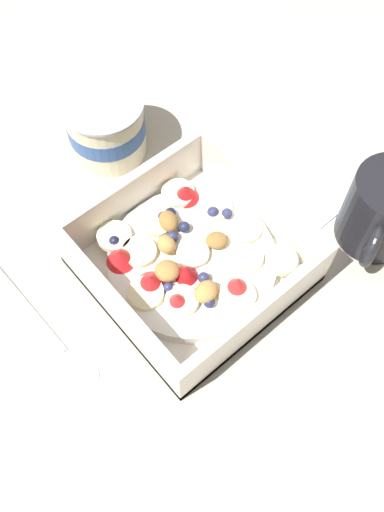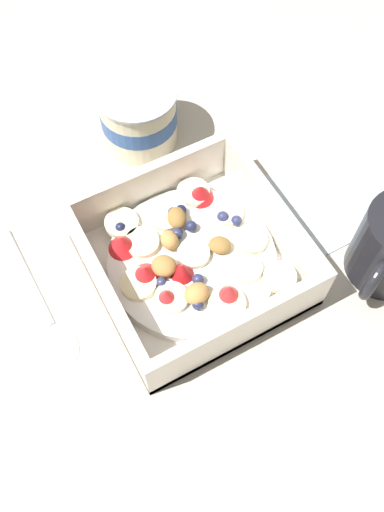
{
  "view_description": "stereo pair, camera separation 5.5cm",
  "coord_description": "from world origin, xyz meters",
  "px_view_note": "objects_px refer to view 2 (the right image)",
  "views": [
    {
      "loc": [
        -0.19,
        -0.19,
        0.51
      ],
      "look_at": [
        -0.02,
        0.01,
        0.03
      ],
      "focal_mm": 38.1,
      "sensor_mm": 36.0,
      "label": 1
    },
    {
      "loc": [
        -0.14,
        -0.22,
        0.51
      ],
      "look_at": [
        -0.02,
        0.01,
        0.03
      ],
      "focal_mm": 38.1,
      "sensor_mm": 36.0,
      "label": 2
    }
  ],
  "objects_px": {
    "yogurt_cup": "(139,115)",
    "spoon": "(51,321)",
    "folded_napkin": "(337,193)",
    "fruit_bowl": "(191,259)"
  },
  "relations": [
    {
      "from": "spoon",
      "to": "folded_napkin",
      "type": "distance_m",
      "value": 0.35
    },
    {
      "from": "yogurt_cup",
      "to": "folded_napkin",
      "type": "xyz_separation_m",
      "value": [
        0.16,
        -0.18,
        -0.04
      ]
    },
    {
      "from": "yogurt_cup",
      "to": "folded_napkin",
      "type": "distance_m",
      "value": 0.25
    },
    {
      "from": "spoon",
      "to": "folded_napkin",
      "type": "xyz_separation_m",
      "value": [
        0.35,
        -0.01,
        -0.0
      ]
    },
    {
      "from": "spoon",
      "to": "folded_napkin",
      "type": "relative_size",
      "value": 1.45
    },
    {
      "from": "fruit_bowl",
      "to": "spoon",
      "type": "bearing_deg",
      "value": 174.88
    },
    {
      "from": "yogurt_cup",
      "to": "spoon",
      "type": "bearing_deg",
      "value": -136.9
    },
    {
      "from": "fruit_bowl",
      "to": "folded_napkin",
      "type": "height_order",
      "value": "fruit_bowl"
    },
    {
      "from": "fruit_bowl",
      "to": "spoon",
      "type": "xyz_separation_m",
      "value": [
        -0.15,
        0.01,
        -0.02
      ]
    },
    {
      "from": "fruit_bowl",
      "to": "folded_napkin",
      "type": "xyz_separation_m",
      "value": [
        0.19,
        0.0,
        -0.02
      ]
    }
  ]
}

